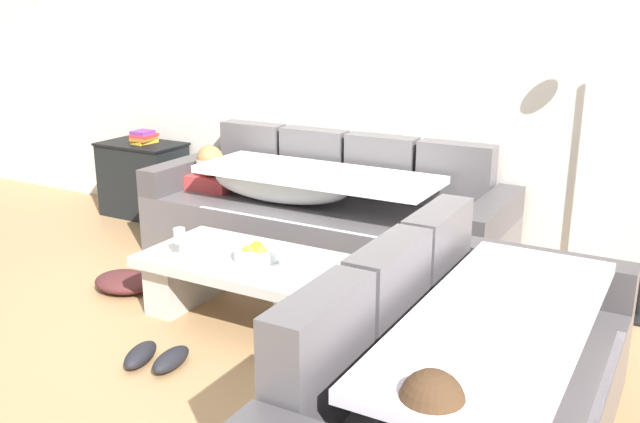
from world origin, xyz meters
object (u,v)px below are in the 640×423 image
(pair_of_shoes, at_px, (156,357))
(couch_along_wall, at_px, (318,216))
(crumpled_garment, at_px, (124,282))
(book_stack_on_cabinet, at_px, (144,137))
(open_magazine, at_px, (286,268))
(couch_near_window, at_px, (469,394))
(wine_glass_near_right, at_px, (281,252))
(coffee_table, at_px, (247,280))
(side_cabinet, at_px, (144,179))
(fruit_bowl, at_px, (258,253))
(wine_glass_near_left, at_px, (180,237))

(pair_of_shoes, bearing_deg, couch_along_wall, 91.30)
(couch_along_wall, height_order, crumpled_garment, couch_along_wall)
(couch_along_wall, xyz_separation_m, book_stack_on_cabinet, (-1.83, 0.23, 0.37))
(couch_along_wall, distance_m, open_magazine, 1.17)
(couch_near_window, xyz_separation_m, wine_glass_near_right, (-1.25, 0.62, 0.16))
(coffee_table, height_order, crumpled_garment, coffee_table)
(couch_near_window, height_order, side_cabinet, couch_near_window)
(fruit_bowl, height_order, pair_of_shoes, fruit_bowl)
(crumpled_garment, bearing_deg, couch_along_wall, 54.15)
(side_cabinet, bearing_deg, fruit_bowl, -31.69)
(coffee_table, bearing_deg, fruit_bowl, -2.13)
(coffee_table, relative_size, pair_of_shoes, 3.56)
(couch_near_window, relative_size, crumpled_garment, 5.08)
(couch_near_window, distance_m, fruit_bowl, 1.64)
(pair_of_shoes, bearing_deg, open_magazine, 60.11)
(crumpled_garment, bearing_deg, fruit_bowl, 3.26)
(couch_near_window, xyz_separation_m, book_stack_on_cabinet, (-3.51, 2.00, 0.36))
(fruit_bowl, bearing_deg, couch_near_window, -25.94)
(book_stack_on_cabinet, bearing_deg, couch_near_window, -29.65)
(open_magazine, distance_m, pair_of_shoes, 0.83)
(book_stack_on_cabinet, bearing_deg, wine_glass_near_left, -41.94)
(fruit_bowl, xyz_separation_m, open_magazine, (0.21, -0.04, -0.04))
(couch_along_wall, bearing_deg, wine_glass_near_left, -100.26)
(couch_along_wall, bearing_deg, side_cabinet, 173.16)
(fruit_bowl, distance_m, open_magazine, 0.22)
(fruit_bowl, bearing_deg, pair_of_shoes, -103.69)
(coffee_table, xyz_separation_m, side_cabinet, (-1.99, 1.28, 0.08))
(couch_near_window, distance_m, wine_glass_near_left, 1.99)
(fruit_bowl, bearing_deg, crumpled_garment, -176.74)
(wine_glass_near_left, distance_m, pair_of_shoes, 0.74)
(wine_glass_near_left, relative_size, book_stack_on_cabinet, 0.73)
(couch_near_window, distance_m, pair_of_shoes, 1.67)
(couch_along_wall, height_order, pair_of_shoes, couch_along_wall)
(pair_of_shoes, bearing_deg, couch_near_window, -0.72)
(fruit_bowl, xyz_separation_m, pair_of_shoes, (-0.17, -0.69, -0.38))
(open_magazine, height_order, crumpled_garment, open_magazine)
(couch_near_window, distance_m, book_stack_on_cabinet, 4.05)
(pair_of_shoes, bearing_deg, coffee_table, 83.11)
(wine_glass_near_right, height_order, pair_of_shoes, wine_glass_near_right)
(coffee_table, height_order, wine_glass_near_left, wine_glass_near_left)
(pair_of_shoes, distance_m, crumpled_garment, 1.06)
(couch_along_wall, distance_m, couch_near_window, 2.44)
(pair_of_shoes, relative_size, crumpled_garment, 0.84)
(couch_near_window, bearing_deg, open_magazine, 61.67)
(side_cabinet, bearing_deg, couch_near_window, -29.38)
(side_cabinet, xyz_separation_m, pair_of_shoes, (1.90, -1.97, -0.28))
(couch_along_wall, height_order, book_stack_on_cabinet, couch_along_wall)
(wine_glass_near_right, distance_m, open_magazine, 0.13)
(coffee_table, relative_size, side_cabinet, 1.67)
(book_stack_on_cabinet, xyz_separation_m, pair_of_shoes, (1.87, -1.98, -0.65))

